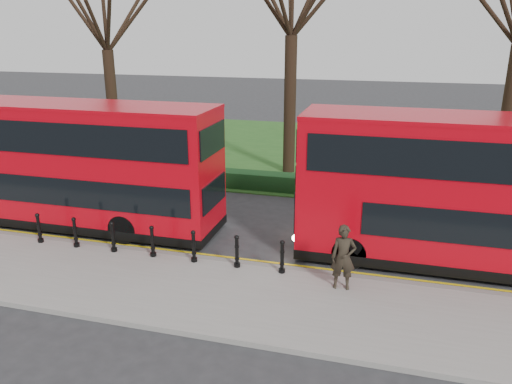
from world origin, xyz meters
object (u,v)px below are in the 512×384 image
(bus_lead, at_px, (67,165))
(pedestrian, at_px, (343,257))
(bollard_row, at_px, (152,242))
(bus_rear, at_px, (496,196))

(bus_lead, distance_m, pedestrian, 10.93)
(bollard_row, distance_m, bus_rear, 10.69)
(bollard_row, xyz_separation_m, pedestrian, (6.09, -0.46, 0.44))
(bus_lead, bearing_deg, pedestrian, -13.89)
(bollard_row, height_order, bus_lead, bus_lead)
(pedestrian, bearing_deg, bollard_row, 169.01)
(pedestrian, bearing_deg, bus_rear, 26.76)
(bollard_row, relative_size, bus_lead, 0.75)
(bus_rear, relative_size, pedestrian, 6.28)
(bus_rear, height_order, pedestrian, bus_rear)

